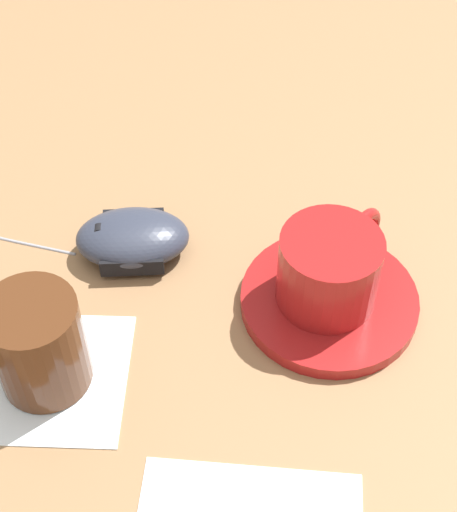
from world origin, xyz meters
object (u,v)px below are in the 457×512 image
computer_mouse (132,238)px  drinking_glass (39,342)px  coffee_cup (330,268)px  saucer (329,301)px

computer_mouse → drinking_glass: drinking_glass is taller
drinking_glass → coffee_cup: bearing=-151.0°
coffee_cup → computer_mouse: coffee_cup is taller
coffee_cup → computer_mouse: (0.18, -0.03, -0.03)m
drinking_glass → computer_mouse: bearing=-102.3°
saucer → computer_mouse: (0.18, -0.03, 0.01)m
saucer → drinking_glass: bearing=28.3°
coffee_cup → drinking_glass: drinking_glass is taller
coffee_cup → computer_mouse: size_ratio=0.94×
saucer → coffee_cup: (0.00, -0.00, 0.04)m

